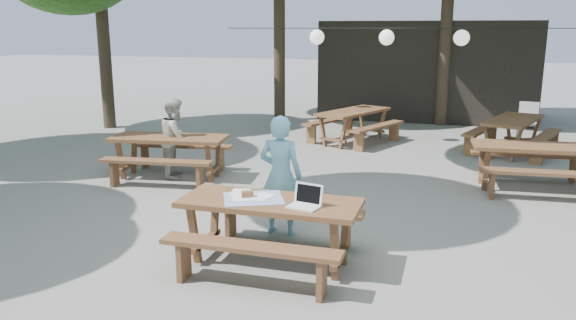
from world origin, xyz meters
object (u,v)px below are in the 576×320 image
(woman, at_px, (281,175))
(plastic_chair, at_px, (527,130))
(main_picnic_table, at_px, (270,231))
(second_person, at_px, (176,138))
(picnic_table_nw, at_px, (170,156))

(woman, xyz_separation_m, plastic_chair, (3.74, 7.56, -0.52))
(main_picnic_table, height_order, plastic_chair, plastic_chair)
(second_person, bearing_deg, picnic_table_nw, 134.82)
(picnic_table_nw, relative_size, plastic_chair, 2.33)
(main_picnic_table, distance_m, picnic_table_nw, 4.20)
(picnic_table_nw, height_order, second_person, second_person)
(second_person, bearing_deg, woman, -147.29)
(woman, xyz_separation_m, second_person, (-2.64, 2.20, -0.07))
(woman, height_order, second_person, woman)
(main_picnic_table, xyz_separation_m, picnic_table_nw, (-2.89, 3.04, 0.00))
(woman, bearing_deg, plastic_chair, -113.46)
(picnic_table_nw, height_order, plastic_chair, plastic_chair)
(woman, bearing_deg, second_person, -36.95)
(woman, bearing_deg, picnic_table_nw, -34.64)
(picnic_table_nw, bearing_deg, plastic_chair, 32.64)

